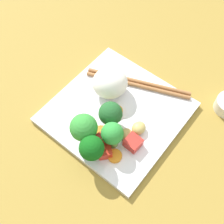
{
  "coord_description": "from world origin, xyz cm",
  "views": [
    {
      "loc": [
        18.9,
        -23.95,
        51.57
      ],
      "look_at": [
        0.18,
        -1.81,
        3.22
      ],
      "focal_mm": 45.28,
      "sensor_mm": 36.0,
      "label": 1
    }
  ],
  "objects": [
    {
      "name": "pepper_chunk_1",
      "position": [
        4.33,
        -8.81,
        2.27
      ],
      "size": [
        3.65,
        3.64,
        2.1
      ],
      "primitive_type": "cube",
      "rotation": [
        0.0,
        0.0,
        2.42
      ],
      "color": "red",
      "rests_on": "square_plate"
    },
    {
      "name": "chicken_piece_0",
      "position": [
        6.19,
        -0.77,
        2.22
      ],
      "size": [
        2.62,
        3.06,
        2.0
      ],
      "primitive_type": "ellipsoid",
      "rotation": [
        0.0,
        0.0,
        4.7
      ],
      "color": "tan",
      "rests_on": "square_plate"
    },
    {
      "name": "broccoli_floret_1",
      "position": [
        3.13,
        -10.87,
        5.41
      ],
      "size": [
        4.61,
        4.61,
        6.69
      ],
      "color": "#73B24E",
      "rests_on": "square_plate"
    },
    {
      "name": "rice_mound",
      "position": [
        -4.25,
        2.78,
        4.37
      ],
      "size": [
        10.04,
        10.14,
        6.29
      ],
      "primitive_type": "ellipsoid",
      "rotation": [
        0.0,
        0.0,
        4.07
      ],
      "color": "white",
      "rests_on": "square_plate"
    },
    {
      "name": "carrot_slice_0",
      "position": [
        6.22,
        -8.13,
        1.59
      ],
      "size": [
        3.37,
        3.37,
        0.74
      ],
      "primitive_type": "cylinder",
      "rotation": [
        0.0,
        0.0,
        4.99
      ],
      "color": "orange",
      "rests_on": "square_plate"
    },
    {
      "name": "broccoli_floret_0",
      "position": [
        4.04,
        -6.28,
        5.15
      ],
      "size": [
        4.26,
        4.26,
        6.41
      ],
      "color": "#6EAE4C",
      "rests_on": "square_plate"
    },
    {
      "name": "carrot_slice_2",
      "position": [
        2.38,
        -4.25,
        1.54
      ],
      "size": [
        4.24,
        4.24,
        0.63
      ],
      "primitive_type": "cylinder",
      "rotation": [
        0.0,
        0.0,
        3.78
      ],
      "color": "orange",
      "rests_on": "square_plate"
    },
    {
      "name": "chicken_piece_1",
      "position": [
        5.21,
        -3.36,
        2.09
      ],
      "size": [
        3.41,
        3.49,
        1.73
      ],
      "primitive_type": "ellipsoid",
      "rotation": [
        0.0,
        0.0,
        2.12
      ],
      "color": "tan",
      "rests_on": "square_plate"
    },
    {
      "name": "pepper_chunk_2",
      "position": [
        7.3,
        -3.99,
        2.24
      ],
      "size": [
        3.04,
        2.96,
        2.04
      ],
      "primitive_type": "cube",
      "rotation": [
        0.0,
        0.0,
        6.26
      ],
      "color": "red",
      "rests_on": "square_plate"
    },
    {
      "name": "broccoli_floret_2",
      "position": [
        0.88,
        -3.09,
        4.92
      ],
      "size": [
        4.67,
        4.67,
        6.26
      ],
      "color": "#73A14A",
      "rests_on": "square_plate"
    },
    {
      "name": "square_plate",
      "position": [
        0.0,
        0.0,
        0.61
      ],
      "size": [
        26.01,
        26.01,
        1.22
      ],
      "primitive_type": "cube",
      "rotation": [
        0.0,
        0.0,
        0.02
      ],
      "color": "white",
      "rests_on": "ground_plane"
    },
    {
      "name": "chopstick_pair",
      "position": [
        -0.82,
        8.18,
        1.65
      ],
      "size": [
        22.05,
        11.01,
        0.85
      ],
      "rotation": [
        0.0,
        0.0,
        3.55
      ],
      "color": "#A46A3C",
      "rests_on": "square_plate"
    },
    {
      "name": "pepper_chunk_0",
      "position": [
        2.09,
        -8.31,
        2.27
      ],
      "size": [
        3.03,
        3.38,
        2.08
      ],
      "primitive_type": "cube",
      "rotation": [
        0.0,
        0.0,
        1.33
      ],
      "color": "red",
      "rests_on": "square_plate"
    },
    {
      "name": "carrot_slice_1",
      "position": [
        0.75,
        -6.01,
        1.51
      ],
      "size": [
        3.78,
        3.78,
        0.58
      ],
      "primitive_type": "cylinder",
      "rotation": [
        0.0,
        0.0,
        4.06
      ],
      "color": "orange",
      "rests_on": "square_plate"
    },
    {
      "name": "carrot_slice_4",
      "position": [
        -0.45,
        -0.53,
        1.6
      ],
      "size": [
        4.07,
        4.07,
        0.76
      ],
      "primitive_type": "cylinder",
      "rotation": [
        0.0,
        0.0,
        0.42
      ],
      "color": "orange",
      "rests_on": "square_plate"
    },
    {
      "name": "carrot_slice_3",
      "position": [
        -2.46,
        -5.77,
        1.48
      ],
      "size": [
        2.59,
        2.59,
        0.51
      ],
      "primitive_type": "cylinder",
      "rotation": [
        0.0,
        0.0,
        1.33
      ],
      "color": "orange",
      "rests_on": "square_plate"
    },
    {
      "name": "ground_plane",
      "position": [
        0.0,
        0.0,
        -1.0
      ],
      "size": [
        110.0,
        110.0,
        2.0
      ],
      "primitive_type": "cube",
      "color": "olive"
    },
    {
      "name": "broccoli_floret_3",
      "position": [
        -0.67,
        -8.87,
        5.66
      ],
      "size": [
        5.23,
        5.23,
        7.21
      ],
      "color": "#549A41",
      "rests_on": "square_plate"
    }
  ]
}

